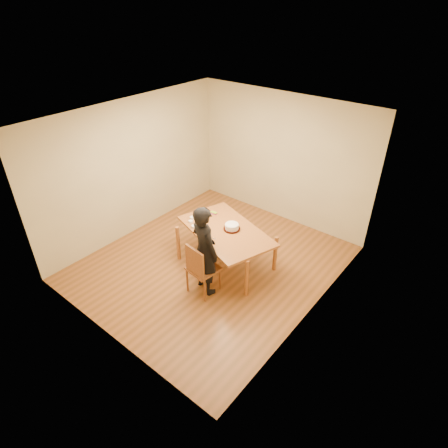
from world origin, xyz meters
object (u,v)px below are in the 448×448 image
Objects in this scene: cake_plate at (232,229)px; cake at (232,226)px; dining_table at (226,231)px; person at (205,250)px; dining_chair at (203,269)px.

cake_plate is 1.21× the size of cake.
person reaches higher than dining_table.
dining_table is 5.90× the size of cake_plate.
cake_plate is 0.19× the size of person.
cake reaches higher than dining_chair.
dining_chair is 0.35m from person.
person is at bearing -59.97° from dining_table.
person reaches higher than cake_plate.
person is (0.08, -0.81, -0.02)m from cake.
dining_chair is 0.93m from cake.
dining_chair is at bearing 104.64° from person.
cake is (-0.08, 0.86, 0.36)m from dining_chair.
cake_plate is at bearing 67.31° from dining_table.
dining_chair is 0.91m from cake_plate.
cake is at bearing 67.31° from dining_table.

